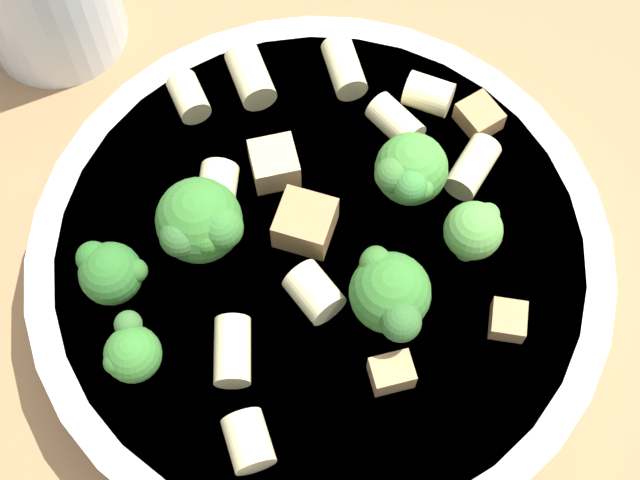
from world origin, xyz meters
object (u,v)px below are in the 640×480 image
rigatoni_5 (189,97)px  chicken_chunk_2 (308,221)px  rigatoni_0 (395,122)px  chicken_chunk_0 (392,373)px  broccoli_floret_1 (130,350)px  rigatoni_4 (314,292)px  rigatoni_8 (473,167)px  broccoli_floret_3 (474,230)px  chicken_chunk_4 (508,320)px  broccoli_floret_5 (412,175)px  chicken_chunk_1 (479,116)px  broccoli_floret_0 (390,293)px  rigatoni_6 (217,188)px  rigatoni_1 (249,441)px  pasta_bowl (320,264)px  rigatoni_9 (429,94)px  chicken_chunk_3 (274,164)px  rigatoni_3 (232,351)px  rigatoni_2 (344,67)px  broccoli_floret_2 (110,272)px  broccoli_floret_4 (200,224)px  rigatoni_7 (251,76)px

rigatoni_5 → chicken_chunk_2: (-0.01, 0.09, 0.00)m
rigatoni_0 → chicken_chunk_0: bearing=51.0°
broccoli_floret_1 → rigatoni_4: broccoli_floret_1 is taller
rigatoni_8 → broccoli_floret_3: bearing=47.3°
rigatoni_5 → chicken_chunk_4: 0.18m
broccoli_floret_5 → chicken_chunk_1: size_ratio=1.99×
broccoli_floret_0 → rigatoni_6: size_ratio=1.93×
broccoli_floret_0 → rigatoni_8: (-0.07, -0.03, -0.01)m
chicken_chunk_4 → rigatoni_1: bearing=-10.4°
pasta_bowl → rigatoni_9: rigatoni_9 is taller
broccoli_floret_3 → chicken_chunk_3: size_ratio=1.68×
rigatoni_1 → chicken_chunk_2: 0.10m
pasta_bowl → rigatoni_5: bearing=-86.9°
rigatoni_1 → broccoli_floret_5: bearing=-157.3°
broccoli_floret_3 → chicken_chunk_0: (0.06, 0.03, -0.02)m
rigatoni_1 → chicken_chunk_2: size_ratio=0.90×
rigatoni_6 → chicken_chunk_3: bearing=171.0°
rigatoni_1 → chicken_chunk_1: rigatoni_1 is taller
rigatoni_0 → chicken_chunk_1: rigatoni_0 is taller
rigatoni_6 → rigatoni_5: bearing=-108.1°
rigatoni_8 → chicken_chunk_3: (0.07, -0.06, 0.00)m
pasta_bowl → rigatoni_4: size_ratio=11.74×
broccoli_floret_3 → rigatoni_3: 0.12m
broccoli_floret_5 → chicken_chunk_4: size_ratio=2.33×
chicken_chunk_4 → rigatoni_6: bearing=-62.4°
chicken_chunk_2 → rigatoni_2: bearing=-137.7°
rigatoni_1 → rigatoni_5: bearing=-114.4°
broccoli_floret_2 → rigatoni_3: bearing=112.8°
broccoli_floret_0 → broccoli_floret_5: bearing=-138.0°
broccoli_floret_2 → rigatoni_2: broccoli_floret_2 is taller
broccoli_floret_4 → chicken_chunk_4: 0.14m
chicken_chunk_4 → rigatoni_5: bearing=-74.3°
broccoli_floret_0 → broccoli_floret_2: (0.09, -0.08, -0.00)m
chicken_chunk_2 → rigatoni_3: bearing=26.5°
broccoli_floret_1 → broccoli_floret_2: 0.04m
chicken_chunk_3 → chicken_chunk_0: bearing=80.9°
broccoli_floret_4 → rigatoni_7: (-0.07, -0.06, -0.01)m
broccoli_floret_1 → chicken_chunk_0: size_ratio=1.75×
pasta_bowl → broccoli_floret_2: size_ratio=8.22×
rigatoni_3 → chicken_chunk_4: size_ratio=1.76×
rigatoni_0 → rigatoni_5: 0.10m
broccoli_floret_3 → rigatoni_6: (0.08, -0.09, -0.01)m
broccoli_floret_1 → broccoli_floret_2: broccoli_floret_2 is taller
broccoli_floret_4 → rigatoni_8: broccoli_floret_4 is taller
broccoli_floret_1 → broccoli_floret_3: 0.15m
rigatoni_6 → chicken_chunk_3: rigatoni_6 is taller
rigatoni_2 → rigatoni_8: 0.08m
rigatoni_7 → rigatoni_8: rigatoni_7 is taller
rigatoni_2 → rigatoni_3: same height
broccoli_floret_4 → rigatoni_1: (0.03, 0.09, -0.01)m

